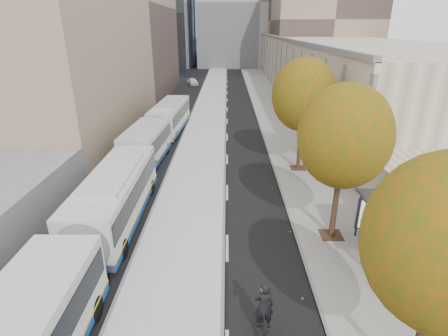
{
  "coord_description": "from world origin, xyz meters",
  "views": [
    {
      "loc": [
        -1.68,
        -2.05,
        9.85
      ],
      "look_at": [
        -1.83,
        16.0,
        2.5
      ],
      "focal_mm": 28.0,
      "sensor_mm": 36.0,
      "label": 1
    }
  ],
  "objects_px": {
    "bus_far": "(161,126)",
    "bus_shelter": "(399,220)",
    "cyclist": "(263,318)",
    "bus_near": "(91,236)",
    "distant_car": "(193,82)"
  },
  "relations": [
    {
      "from": "bus_far",
      "to": "bus_shelter",
      "type": "bearing_deg",
      "value": -49.38
    },
    {
      "from": "bus_far",
      "to": "cyclist",
      "type": "xyz_separation_m",
      "value": [
        7.11,
        -21.52,
        -0.67
      ]
    },
    {
      "from": "bus_near",
      "to": "distant_car",
      "type": "height_order",
      "value": "bus_near"
    },
    {
      "from": "distant_car",
      "to": "bus_far",
      "type": "bearing_deg",
      "value": -107.65
    },
    {
      "from": "bus_far",
      "to": "distant_car",
      "type": "distance_m",
      "value": 33.22
    },
    {
      "from": "bus_shelter",
      "to": "cyclist",
      "type": "distance_m",
      "value": 7.52
    },
    {
      "from": "bus_far",
      "to": "cyclist",
      "type": "height_order",
      "value": "bus_far"
    },
    {
      "from": "bus_near",
      "to": "distant_car",
      "type": "distance_m",
      "value": 50.94
    },
    {
      "from": "bus_shelter",
      "to": "bus_far",
      "type": "distance_m",
      "value": 21.87
    },
    {
      "from": "bus_near",
      "to": "bus_shelter",
      "type": "bearing_deg",
      "value": 1.07
    },
    {
      "from": "bus_near",
      "to": "distant_car",
      "type": "xyz_separation_m",
      "value": [
        -0.33,
        50.93,
        -0.89
      ]
    },
    {
      "from": "cyclist",
      "to": "distant_car",
      "type": "distance_m",
      "value": 55.22
    },
    {
      "from": "bus_near",
      "to": "bus_far",
      "type": "xyz_separation_m",
      "value": [
        -0.06,
        17.72,
        -0.02
      ]
    },
    {
      "from": "bus_near",
      "to": "cyclist",
      "type": "height_order",
      "value": "bus_near"
    },
    {
      "from": "bus_near",
      "to": "cyclist",
      "type": "xyz_separation_m",
      "value": [
        7.05,
        -3.79,
        -0.69
      ]
    }
  ]
}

